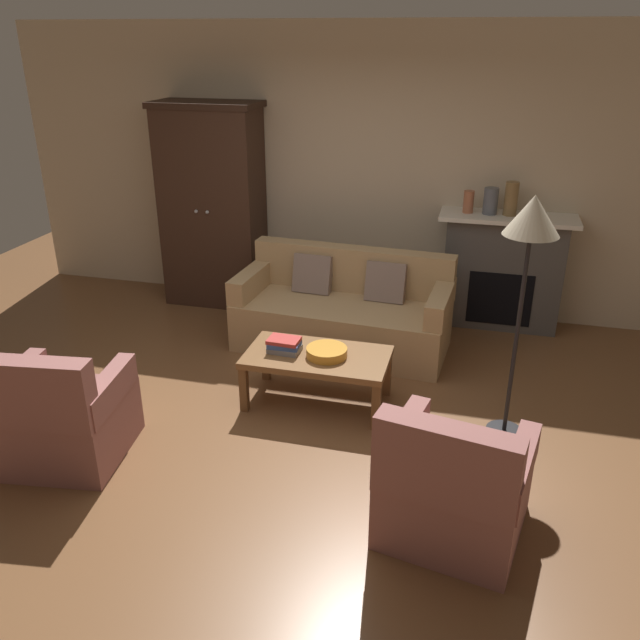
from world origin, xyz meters
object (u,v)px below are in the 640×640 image
at_px(coffee_table, 317,361).
at_px(book_stack, 284,345).
at_px(mantel_vase_slate, 491,201).
at_px(armchair_near_left, 62,418).
at_px(armchair_near_right, 453,489).
at_px(mantel_vase_bronze, 511,199).
at_px(armoire, 213,206).
at_px(couch, 344,313).
at_px(fruit_bowl, 327,352).
at_px(fireplace, 502,271).
at_px(mantel_vase_terracotta, 468,202).
at_px(floor_lamp, 531,231).

xyz_separation_m(coffee_table, book_stack, (-0.26, -0.02, 0.11)).
relative_size(mantel_vase_slate, armchair_near_left, 0.28).
bearing_deg(book_stack, mantel_vase_slate, 52.93).
relative_size(armchair_near_left, armchair_near_right, 0.98).
bearing_deg(mantel_vase_bronze, armoire, -178.83).
bearing_deg(armchair_near_left, mantel_vase_bronze, 46.91).
bearing_deg(armoire, armchair_near_right, -48.34).
bearing_deg(couch, coffee_table, -88.42).
xyz_separation_m(fruit_bowl, armchair_near_right, (1.04, -1.22, -0.14)).
bearing_deg(fireplace, fruit_bowl, -123.77).
bearing_deg(mantel_vase_terracotta, fruit_bowl, -115.36).
height_order(armoire, mantel_vase_slate, armoire).
xyz_separation_m(couch, mantel_vase_bronze, (1.38, 0.81, 0.96)).
distance_m(fireplace, mantel_vase_bronze, 0.71).
distance_m(book_stack, mantel_vase_terracotta, 2.38).
xyz_separation_m(armchair_near_left, floor_lamp, (2.90, 1.07, 1.20)).
distance_m(fireplace, fruit_bowl, 2.30).
distance_m(mantel_vase_slate, floor_lamp, 1.99).
bearing_deg(mantel_vase_slate, book_stack, -127.07).
bearing_deg(mantel_vase_terracotta, book_stack, -123.02).
height_order(coffee_table, fruit_bowl, fruit_bowl).
xyz_separation_m(fireplace, book_stack, (-1.61, -1.91, -0.09)).
relative_size(fireplace, armchair_near_left, 1.43).
xyz_separation_m(fruit_bowl, mantel_vase_terracotta, (0.90, 1.89, 0.77)).
xyz_separation_m(armoire, mantel_vase_bronze, (2.95, 0.06, 0.24)).
bearing_deg(fruit_bowl, armchair_near_left, -143.92).
bearing_deg(armoire, floor_lamp, -32.03).
bearing_deg(coffee_table, fruit_bowl, -8.21).
height_order(coffee_table, floor_lamp, floor_lamp).
bearing_deg(armchair_near_right, fruit_bowl, 130.50).
bearing_deg(coffee_table, couch, 91.58).
xyz_separation_m(armchair_near_left, armchair_near_right, (2.59, -0.09, 0.00)).
xyz_separation_m(couch, armchair_near_right, (1.15, -2.30, -0.00)).
height_order(couch, coffee_table, couch).
bearing_deg(book_stack, armchair_near_left, -137.17).
relative_size(coffee_table, book_stack, 4.36).
xyz_separation_m(fireplace, coffee_table, (-1.35, -1.90, -0.20)).
bearing_deg(armchair_near_right, coffee_table, 132.28).
bearing_deg(armoire, fruit_bowl, -47.59).
xyz_separation_m(couch, armchair_near_left, (-1.44, -2.21, -0.00)).
height_order(coffee_table, mantel_vase_terracotta, mantel_vase_terracotta).
relative_size(coffee_table, mantel_vase_slate, 4.48).
xyz_separation_m(mantel_vase_slate, armchair_near_right, (-0.05, -3.11, -0.93)).
bearing_deg(mantel_vase_bronze, fireplace, 90.00).
height_order(fruit_bowl, mantel_vase_terracotta, mantel_vase_terracotta).
distance_m(coffee_table, floor_lamp, 1.84).
xyz_separation_m(mantel_vase_terracotta, mantel_vase_bronze, (0.38, 0.00, 0.05)).
bearing_deg(book_stack, coffee_table, 3.37).
distance_m(fruit_bowl, mantel_vase_terracotta, 2.23).
height_order(mantel_vase_slate, mantel_vase_bronze, mantel_vase_bronze).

